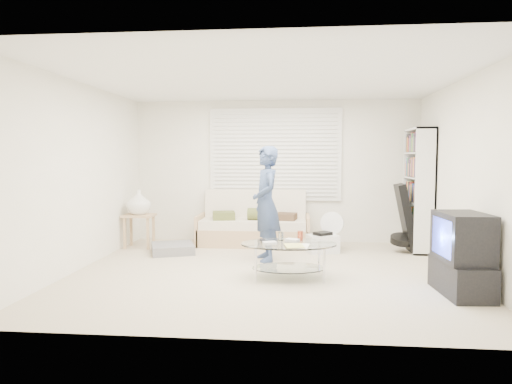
# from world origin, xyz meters

# --- Properties ---
(ground) EXTENTS (5.00, 5.00, 0.00)m
(ground) POSITION_xyz_m (0.00, 0.00, 0.00)
(ground) COLOR tan
(ground) RESTS_ON ground
(room_shell) EXTENTS (5.02, 4.52, 2.51)m
(room_shell) POSITION_xyz_m (0.00, 0.48, 1.63)
(room_shell) COLOR silver
(room_shell) RESTS_ON ground
(window_blinds) EXTENTS (2.32, 0.08, 1.62)m
(window_blinds) POSITION_xyz_m (0.00, 2.20, 1.55)
(window_blinds) COLOR silver
(window_blinds) RESTS_ON ground
(futon_sofa) EXTENTS (1.91, 0.77, 0.93)m
(futon_sofa) POSITION_xyz_m (-0.35, 1.87, 0.31)
(futon_sofa) COLOR tan
(futon_sofa) RESTS_ON ground
(grey_floor_pillow) EXTENTS (0.81, 0.81, 0.14)m
(grey_floor_pillow) POSITION_xyz_m (-1.55, 1.06, 0.07)
(grey_floor_pillow) COLOR slate
(grey_floor_pillow) RESTS_ON ground
(side_table) EXTENTS (0.49, 0.39, 0.97)m
(side_table) POSITION_xyz_m (-2.22, 1.43, 0.72)
(side_table) COLOR tan
(side_table) RESTS_ON ground
(bookshelf) EXTENTS (0.31, 0.83, 1.96)m
(bookshelf) POSITION_xyz_m (2.32, 1.61, 0.98)
(bookshelf) COLOR white
(bookshelf) RESTS_ON ground
(guitar_case) EXTENTS (0.40, 0.40, 1.07)m
(guitar_case) POSITION_xyz_m (2.10, 1.43, 0.48)
(guitar_case) COLOR black
(guitar_case) RESTS_ON ground
(floor_fan) EXTENTS (0.39, 0.25, 0.63)m
(floor_fan) POSITION_xyz_m (0.95, 1.53, 0.37)
(floor_fan) COLOR white
(floor_fan) RESTS_ON ground
(storage_bin) EXTENTS (0.54, 0.44, 0.33)m
(storage_bin) POSITION_xyz_m (0.80, 1.31, 0.15)
(storage_bin) COLOR white
(storage_bin) RESTS_ON ground
(tv_unit) EXTENTS (0.51, 0.86, 0.90)m
(tv_unit) POSITION_xyz_m (2.20, -0.78, 0.44)
(tv_unit) COLOR black
(tv_unit) RESTS_ON ground
(coffee_table) EXTENTS (1.24, 0.85, 0.56)m
(coffee_table) POSITION_xyz_m (0.30, -0.27, 0.35)
(coffee_table) COLOR silver
(coffee_table) RESTS_ON ground
(standing_person) EXTENTS (0.56, 0.70, 1.66)m
(standing_person) POSITION_xyz_m (-0.05, 0.69, 0.83)
(standing_person) COLOR navy
(standing_person) RESTS_ON ground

